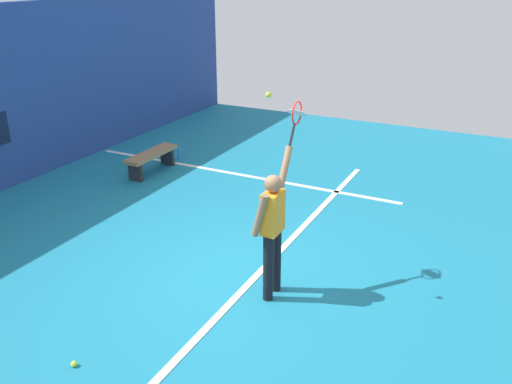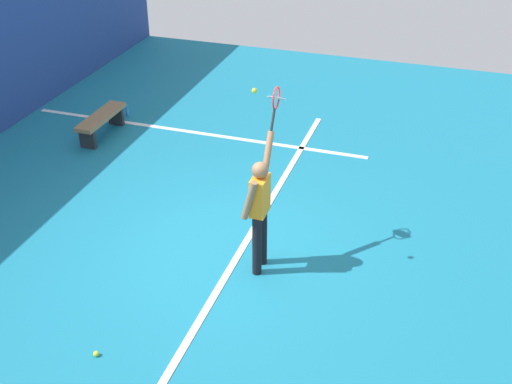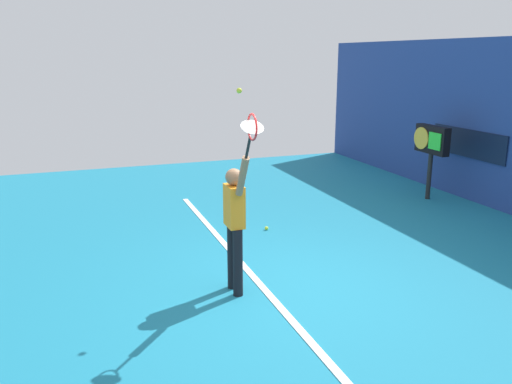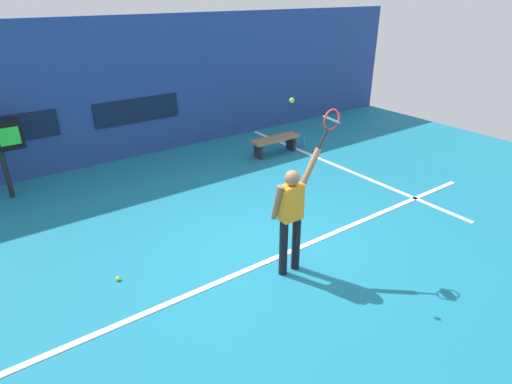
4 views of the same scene
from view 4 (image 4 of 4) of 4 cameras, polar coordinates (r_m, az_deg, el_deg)
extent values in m
plane|color=teal|center=(7.33, 2.38, -7.60)|extent=(18.00, 18.00, 0.00)
cube|color=navy|center=(11.42, -15.98, 13.02)|extent=(18.00, 0.20, 3.44)
cube|color=#0C1933|center=(11.42, -15.45, 10.41)|extent=(2.20, 0.03, 0.60)
cube|color=#0C1933|center=(10.78, -30.43, 7.09)|extent=(2.20, 0.03, 0.60)
cube|color=white|center=(7.18, 3.51, -8.35)|extent=(10.00, 0.10, 0.01)
cube|color=white|center=(10.83, 10.81, 3.38)|extent=(0.10, 7.00, 0.01)
cylinder|color=black|center=(6.52, 3.65, -7.44)|extent=(0.13, 0.13, 0.92)
cylinder|color=black|center=(6.66, 5.33, -6.73)|extent=(0.13, 0.13, 0.92)
cube|color=orange|center=(6.22, 4.69, -1.38)|extent=(0.34, 0.20, 0.55)
sphere|color=#8C6647|center=(6.06, 4.82, 1.88)|extent=(0.22, 0.22, 0.22)
cylinder|color=#8C6647|center=(6.24, 7.24, 3.31)|extent=(0.36, 0.09, 0.55)
cylinder|color=#8C6647|center=(6.15, 2.80, -1.39)|extent=(0.09, 0.23, 0.58)
cylinder|color=black|center=(6.25, 8.89, 7.00)|extent=(0.18, 0.03, 0.28)
torus|color=red|center=(6.27, 10.00, 9.46)|extent=(0.43, 0.02, 0.43)
cylinder|color=silver|center=(6.27, 10.00, 9.46)|extent=(0.23, 0.27, 0.13)
sphere|color=#CCE033|center=(5.77, 4.79, 12.05)|extent=(0.07, 0.07, 0.07)
cylinder|color=black|center=(10.25, -30.17, 2.01)|extent=(0.10, 0.10, 1.02)
cube|color=#26D833|center=(9.92, -29.93, 6.41)|extent=(0.38, 0.02, 0.36)
cube|color=olive|center=(11.37, 2.59, 7.06)|extent=(1.40, 0.36, 0.08)
cube|color=#262628|center=(11.13, 0.34, 5.44)|extent=(0.08, 0.32, 0.37)
cube|color=#262628|center=(11.78, 4.68, 6.50)|extent=(0.08, 0.32, 0.37)
cylinder|color=#338CD8|center=(12.09, 6.35, 6.61)|extent=(0.07, 0.07, 0.24)
sphere|color=#CCE033|center=(6.92, -17.85, -10.88)|extent=(0.07, 0.07, 0.07)
camera|label=1|loc=(2.49, -86.06, 2.02)|focal=37.92mm
camera|label=2|loc=(4.25, -106.44, 18.26)|focal=46.01mm
camera|label=3|loc=(10.18, 42.76, 13.92)|focal=36.95mm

